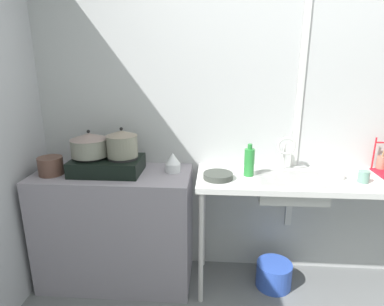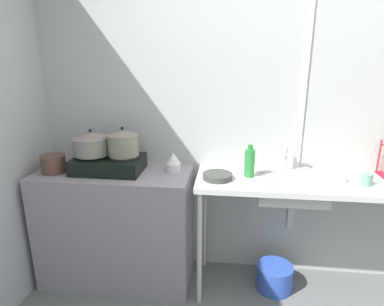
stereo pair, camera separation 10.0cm
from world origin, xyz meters
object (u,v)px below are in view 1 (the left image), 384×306
pot_beside_stove (51,166)px  cup_by_rack (364,177)px  frying_pan (218,176)px  bottle_by_sink (249,162)px  utensil_jar (381,163)px  pot_on_right_burner (122,143)px  percolator (173,163)px  small_bowl_on_drainboard (335,176)px  stove (107,165)px  sink_basin (290,187)px  bucket_on_floor (274,275)px  pot_on_left_burner (90,144)px  faucet (286,148)px

pot_beside_stove → cup_by_rack: (2.21, 0.00, -0.02)m
frying_pan → cup_by_rack: (0.99, 0.00, 0.02)m
bottle_by_sink → utensil_jar: (1.01, 0.19, -0.05)m
pot_on_right_burner → percolator: 0.39m
small_bowl_on_drainboard → bottle_by_sink: size_ratio=0.54×
stove → utensil_jar: utensil_jar is taller
pot_on_right_burner → frying_pan: (0.69, -0.07, -0.21)m
stove → sink_basin: size_ratio=1.09×
stove → pot_beside_stove: (-0.40, -0.07, 0.00)m
stove → pot_on_right_burner: (0.12, -0.00, 0.17)m
pot_beside_stove → frying_pan: pot_beside_stove is taller
stove → small_bowl_on_drainboard: bearing=0.2°
small_bowl_on_drainboard → bucket_on_floor: small_bowl_on_drainboard is taller
sink_basin → bottle_by_sink: 0.34m
percolator → small_bowl_on_drainboard: (1.16, -0.05, -0.05)m
pot_on_left_burner → small_bowl_on_drainboard: (1.77, 0.01, -0.20)m
frying_pan → sink_basin: bearing=4.1°
small_bowl_on_drainboard → pot_beside_stove: bearing=-177.9°
pot_beside_stove → frying_pan: size_ratio=0.84×
utensil_jar → bucket_on_floor: bearing=-164.2°
percolator → small_bowl_on_drainboard: bearing=-2.4°
percolator → sink_basin: bearing=-5.7°
frying_pan → bucket_on_floor: size_ratio=0.76×
stove → faucet: bearing=5.5°
cup_by_rack → utensil_jar: utensil_jar is taller
frying_pan → small_bowl_on_drainboard: bearing=5.0°
stove → faucet: faucet is taller
faucet → bottle_by_sink: faucet is taller
percolator → faucet: faucet is taller
percolator → cup_by_rack: bearing=-5.1°
sink_basin → bottle_by_sink: (-0.29, 0.04, 0.17)m
percolator → sink_basin: percolator is taller
stove → pot_on_right_burner: 0.20m
frying_pan → pot_on_right_burner: bearing=174.6°
sink_basin → bucket_on_floor: 0.75m
faucet → bottle_by_sink: bearing=-158.1°
pot_on_left_burner → sink_basin: pot_on_left_burner is taller
bucket_on_floor → utensil_jar: bearing=15.8°
utensil_jar → percolator: bearing=-174.5°
pot_beside_stove → cup_by_rack: 2.21m
bucket_on_floor → stove: bearing=179.4°
stove → cup_by_rack: bearing=-2.0°
stove → utensil_jar: size_ratio=2.48×
stove → pot_on_left_burner: size_ratio=1.85×
stove → bucket_on_floor: size_ratio=1.84×
percolator → faucet: size_ratio=0.54×
pot_on_right_burner → frying_pan: pot_on_right_burner is taller
sink_basin → bucket_on_floor: bearing=164.7°
bottle_by_sink → faucet: bearing=21.9°
bottle_by_sink → utensil_jar: 1.03m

